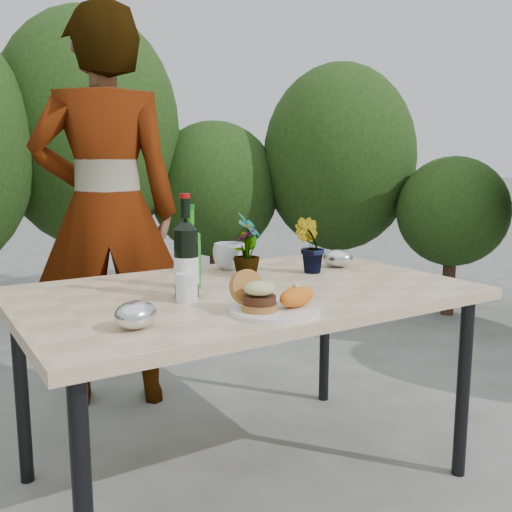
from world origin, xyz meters
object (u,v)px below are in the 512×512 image
patio_table (245,303)px  wine_bottle (186,259)px  dinner_plate (275,310)px  person (107,212)px

patio_table → wine_bottle: bearing=-177.0°
patio_table → dinner_plate: 0.36m
dinner_plate → wine_bottle: size_ratio=0.79×
patio_table → dinner_plate: (-0.10, -0.34, 0.06)m
patio_table → dinner_plate: dinner_plate is taller
wine_bottle → person: 1.00m
patio_table → wine_bottle: wine_bottle is taller
wine_bottle → person: bearing=101.1°
patio_table → dinner_plate: bearing=-105.7°
person → wine_bottle: bearing=106.6°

